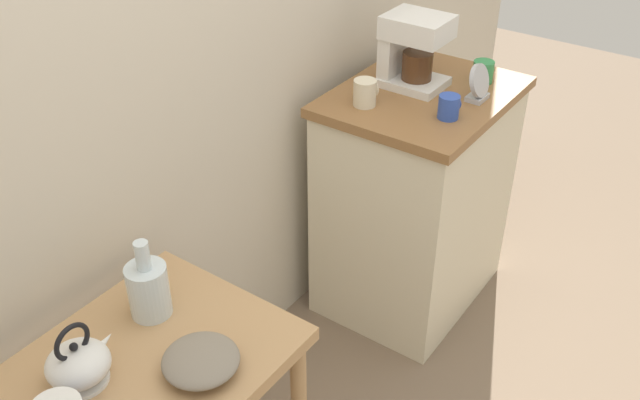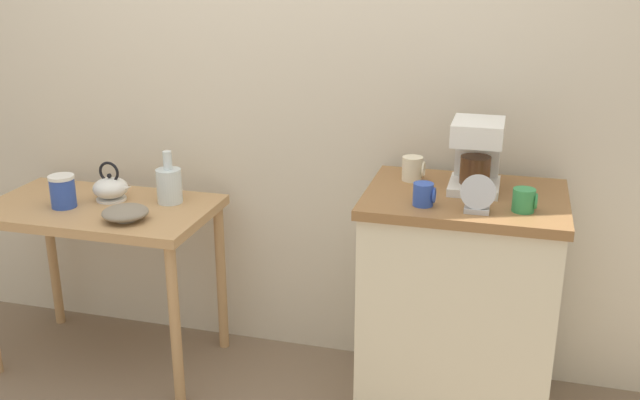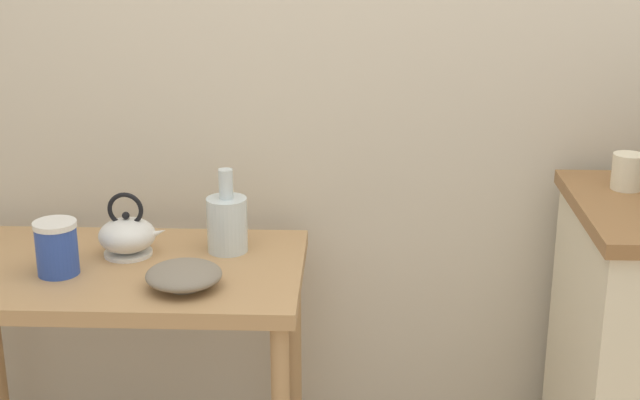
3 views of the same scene
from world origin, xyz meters
name	(u,v)px [view 2 (image 2 of 3)]	position (x,y,z in m)	size (l,w,h in m)	color
ground_plane	(266,384)	(0.00, 0.00, 0.00)	(8.00, 8.00, 0.00)	#7A6651
back_wall	(314,41)	(0.10, 0.41, 1.40)	(4.40, 0.10, 2.80)	beige
wooden_table	(101,226)	(-0.73, 0.02, 0.64)	(0.96, 0.55, 0.74)	tan
kitchen_counter	(458,308)	(0.78, 0.02, 0.46)	(0.72, 0.56, 0.92)	beige
bowl_stoneware	(125,213)	(-0.53, -0.11, 0.77)	(0.18, 0.18, 0.06)	gray
teakettle	(111,188)	(-0.71, 0.09, 0.79)	(0.18, 0.15, 0.17)	white
glass_carafe_vase	(169,184)	(-0.46, 0.13, 0.82)	(0.11, 0.11, 0.22)	silver
canister_enamel	(63,191)	(-0.86, -0.04, 0.81)	(0.11, 0.11, 0.14)	#2D4CAD
coffee_maker	(477,151)	(0.80, 0.10, 1.06)	(0.18, 0.22, 0.26)	white
mug_small_cream	(413,169)	(0.57, 0.14, 0.97)	(0.09, 0.08, 0.09)	beige
mug_tall_green	(524,200)	(0.98, -0.11, 0.96)	(0.08, 0.08, 0.08)	#338C4C
mug_blue	(424,194)	(0.65, -0.14, 0.96)	(0.08, 0.07, 0.08)	#2D4CAD
table_clock	(478,196)	(0.83, -0.16, 0.98)	(0.12, 0.06, 0.13)	#B2B5BA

